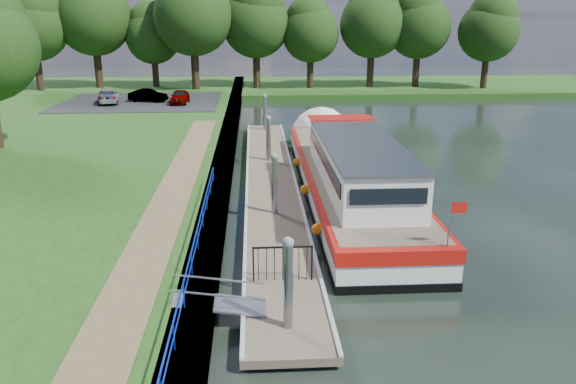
{
  "coord_description": "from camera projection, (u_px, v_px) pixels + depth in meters",
  "views": [
    {
      "loc": [
        -0.8,
        -13.54,
        8.25
      ],
      "look_at": [
        0.53,
        8.16,
        1.4
      ],
      "focal_mm": 35.0,
      "sensor_mm": 36.0,
      "label": 1
    }
  ],
  "objects": [
    {
      "name": "barge",
      "position": [
        346.0,
        171.0,
        26.99
      ],
      "size": [
        4.36,
        21.15,
        4.78
      ],
      "color": "black",
      "rests_on": "ground"
    },
    {
      "name": "footpath",
      "position": [
        166.0,
        210.0,
        22.54
      ],
      "size": [
        1.6,
        40.0,
        0.05
      ],
      "primitive_type": "cube",
      "color": "brown",
      "rests_on": "riverbank"
    },
    {
      "name": "mooring_piles",
      "position": [
        271.0,
        165.0,
        27.41
      ],
      "size": [
        0.3,
        27.3,
        3.55
      ],
      "color": "gray",
      "rests_on": "ground"
    },
    {
      "name": "carpark",
      "position": [
        141.0,
        102.0,
        50.71
      ],
      "size": [
        14.0,
        12.0,
        0.06
      ],
      "primitive_type": "cube",
      "color": "black",
      "rests_on": "riverbank"
    },
    {
      "name": "ground",
      "position": [
        287.0,
        330.0,
        15.42
      ],
      "size": [
        160.0,
        160.0,
        0.0
      ],
      "primitive_type": "plane",
      "color": "black",
      "rests_on": "ground"
    },
    {
      "name": "pontoon",
      "position": [
        271.0,
        186.0,
        27.74
      ],
      "size": [
        2.5,
        30.0,
        0.56
      ],
      "color": "brown",
      "rests_on": "ground"
    },
    {
      "name": "car_c",
      "position": [
        108.0,
        96.0,
        49.6
      ],
      "size": [
        2.62,
        4.53,
        1.24
      ],
      "primitive_type": "imported",
      "rotation": [
        0.0,
        0.0,
        3.36
      ],
      "color": "#999999",
      "rests_on": "carpark"
    },
    {
      "name": "gate_panel",
      "position": [
        283.0,
        258.0,
        17.17
      ],
      "size": [
        1.85,
        0.05,
        1.15
      ],
      "color": "black",
      "rests_on": "ground"
    },
    {
      "name": "far_bank",
      "position": [
        363.0,
        87.0,
        65.53
      ],
      "size": [
        60.0,
        18.0,
        0.6
      ],
      "primitive_type": "cube",
      "color": "#1B4212",
      "rests_on": "ground"
    },
    {
      "name": "car_b",
      "position": [
        148.0,
        95.0,
        50.44
      ],
      "size": [
        3.61,
        1.94,
        1.13
      ],
      "primitive_type": "imported",
      "rotation": [
        0.0,
        0.0,
        1.34
      ],
      "color": "#999999",
      "rests_on": "carpark"
    },
    {
      "name": "car_a",
      "position": [
        180.0,
        97.0,
        49.46
      ],
      "size": [
        1.54,
        3.58,
        1.21
      ],
      "primitive_type": "imported",
      "rotation": [
        0.0,
        0.0,
        -0.03
      ],
      "color": "#999999",
      "rests_on": "carpark"
    },
    {
      "name": "gangway",
      "position": [
        220.0,
        303.0,
        15.6
      ],
      "size": [
        2.58,
        1.0,
        0.92
      ],
      "color": "#A5A8AD",
      "rests_on": "ground"
    },
    {
      "name": "horizon_trees",
      "position": [
        244.0,
        19.0,
        59.28
      ],
      "size": [
        54.38,
        10.03,
        12.87
      ],
      "color": "#332316",
      "rests_on": "ground"
    },
    {
      "name": "blue_fence",
      "position": [
        195.0,
        245.0,
        17.72
      ],
      "size": [
        0.04,
        18.04,
        0.72
      ],
      "color": "#0C2DBF",
      "rests_on": "riverbank"
    },
    {
      "name": "bank_edge",
      "position": [
        222.0,
        172.0,
        29.43
      ],
      "size": [
        1.1,
        90.0,
        0.78
      ],
      "primitive_type": "cube",
      "color": "#473D2D",
      "rests_on": "ground"
    }
  ]
}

